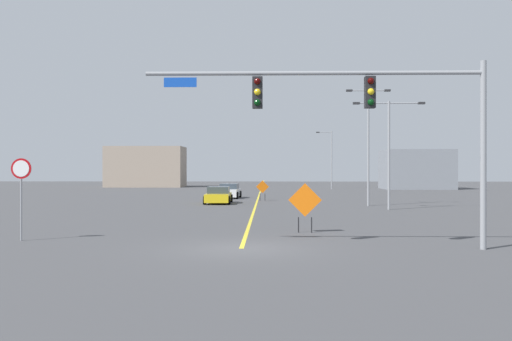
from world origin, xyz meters
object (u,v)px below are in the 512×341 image
(stop_sign, at_px, (21,183))
(street_lamp_far_right, at_px, (330,157))
(construction_sign_median_near, at_px, (305,202))
(car_yellow_approaching, at_px, (218,196))
(construction_sign_median_far, at_px, (262,188))
(car_white_mid, at_px, (229,191))
(street_lamp_mid_left, at_px, (389,143))
(traffic_signal_assembly, at_px, (366,107))
(street_lamp_near_right, at_px, (368,137))

(stop_sign, xyz_separation_m, street_lamp_far_right, (17.70, 54.14, 2.22))
(construction_sign_median_near, height_order, car_yellow_approaching, construction_sign_median_near)
(stop_sign, relative_size, construction_sign_median_near, 1.48)
(construction_sign_median_far, height_order, car_yellow_approaching, construction_sign_median_far)
(car_white_mid, bearing_deg, construction_sign_median_near, -79.41)
(construction_sign_median_far, xyz_separation_m, car_white_mid, (-3.11, 4.19, -0.44))
(car_white_mid, bearing_deg, street_lamp_mid_left, -51.00)
(stop_sign, relative_size, street_lamp_far_right, 0.39)
(traffic_signal_assembly, xyz_separation_m, car_white_mid, (-6.84, 32.02, -4.09))
(street_lamp_near_right, distance_m, car_yellow_approaching, 12.28)
(stop_sign, height_order, car_yellow_approaching, stop_sign)
(street_lamp_far_right, bearing_deg, construction_sign_median_near, -97.74)
(street_lamp_far_right, bearing_deg, car_yellow_approaching, -111.26)
(traffic_signal_assembly, distance_m, car_yellow_approaching, 25.50)
(street_lamp_far_right, bearing_deg, street_lamp_mid_left, -90.84)
(street_lamp_mid_left, xyz_separation_m, street_lamp_far_right, (0.56, 38.18, -0.02))
(street_lamp_mid_left, relative_size, construction_sign_median_far, 4.15)
(construction_sign_median_near, distance_m, car_yellow_approaching, 20.22)
(stop_sign, xyz_separation_m, street_lamp_mid_left, (17.14, 15.96, 2.25))
(street_lamp_mid_left, height_order, construction_sign_median_far, street_lamp_mid_left)
(street_lamp_mid_left, bearing_deg, street_lamp_far_right, 89.16)
(street_lamp_far_right, distance_m, car_yellow_approaching, 34.35)
(street_lamp_near_right, relative_size, street_lamp_far_right, 1.09)
(stop_sign, xyz_separation_m, car_white_mid, (5.61, 30.20, -1.51))
(construction_sign_median_far, bearing_deg, street_lamp_far_right, 72.29)
(construction_sign_median_far, bearing_deg, stop_sign, -108.53)
(street_lamp_near_right, bearing_deg, construction_sign_median_far, 141.02)
(stop_sign, height_order, construction_sign_median_far, stop_sign)
(stop_sign, xyz_separation_m, construction_sign_median_far, (8.72, 26.01, -1.07))
(construction_sign_median_far, bearing_deg, car_yellow_approaching, -132.60)
(street_lamp_near_right, distance_m, construction_sign_median_far, 10.73)
(stop_sign, bearing_deg, construction_sign_median_far, 71.47)
(street_lamp_mid_left, bearing_deg, traffic_signal_assembly, -104.79)
(street_lamp_far_right, bearing_deg, stop_sign, -108.10)
(street_lamp_mid_left, distance_m, car_yellow_approaching, 13.94)
(car_yellow_approaching, bearing_deg, street_lamp_near_right, -13.03)
(traffic_signal_assembly, height_order, construction_sign_median_far, traffic_signal_assembly)
(car_yellow_approaching, bearing_deg, street_lamp_far_right, 68.74)
(street_lamp_near_right, distance_m, street_lamp_far_right, 34.43)
(construction_sign_median_far, height_order, car_white_mid, construction_sign_median_far)
(street_lamp_mid_left, bearing_deg, stop_sign, -137.05)
(construction_sign_median_far, xyz_separation_m, car_yellow_approaching, (-3.40, -3.70, -0.48))
(street_lamp_near_right, bearing_deg, stop_sign, -129.88)
(car_white_mid, bearing_deg, construction_sign_median_far, -53.35)
(street_lamp_mid_left, relative_size, construction_sign_median_near, 3.46)
(street_lamp_far_right, height_order, car_yellow_approaching, street_lamp_far_right)
(street_lamp_near_right, bearing_deg, street_lamp_mid_left, -80.17)
(car_yellow_approaching, bearing_deg, construction_sign_median_far, 47.40)
(street_lamp_far_right, relative_size, construction_sign_median_near, 3.79)
(street_lamp_near_right, relative_size, car_white_mid, 2.17)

